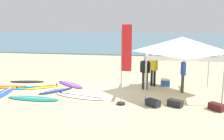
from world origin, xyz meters
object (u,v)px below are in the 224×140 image
object	(u,v)px
surfboard_purple	(70,84)
cooler_box	(165,82)
surfboard_white	(80,96)
surfboard_navy	(56,91)
gear_bag_near_tent	(175,103)
person_blue	(183,73)
person_yellow	(153,68)
surfboard_black	(27,81)
gear_bag_on_sand	(217,107)
gear_bag_by_pole	(153,103)
surfboard_yellow	(42,87)
canopy_tent	(182,45)
surfboard_orange	(9,87)
person_black	(145,71)
surfboard_cyan	(34,88)
banner_flag	(124,68)
surfboard_blue	(0,95)
surfboard_teal	(33,98)

from	to	relation	value
surfboard_purple	cooler_box	xyz separation A→B (m)	(5.10, 0.64, 0.16)
surfboard_white	surfboard_navy	distance (m)	1.57
gear_bag_near_tent	person_blue	bearing A→B (deg)	77.79
person_yellow	surfboard_black	bearing A→B (deg)	-177.47
gear_bag_on_sand	cooler_box	world-z (taller)	cooler_box
gear_bag_by_pole	surfboard_yellow	bearing A→B (deg)	161.08
surfboard_purple	gear_bag_on_sand	distance (m)	7.56
canopy_tent	person_blue	world-z (taller)	canopy_tent
surfboard_orange	person_black	xyz separation A→B (m)	(7.07, 0.83, 0.95)
surfboard_purple	surfboard_cyan	xyz separation A→B (m)	(-1.67, -0.94, 0.00)
person_blue	surfboard_yellow	bearing A→B (deg)	-176.98
person_black	banner_flag	size ratio (longest dim) A/B	0.50
surfboard_black	person_yellow	bearing A→B (deg)	2.53
surfboard_yellow	cooler_box	bearing A→B (deg)	12.54
person_yellow	cooler_box	distance (m)	1.03
surfboard_yellow	gear_bag_near_tent	bearing A→B (deg)	-15.62
surfboard_cyan	surfboard_navy	world-z (taller)	same
surfboard_white	surfboard_cyan	distance (m)	2.98
gear_bag_by_pole	person_black	bearing A→B (deg)	100.02
surfboard_black	person_black	bearing A→B (deg)	-3.89
surfboard_blue	surfboard_navy	distance (m)	2.60
surfboard_purple	surfboard_cyan	distance (m)	1.91
canopy_tent	surfboard_blue	distance (m)	8.88
surfboard_purple	gear_bag_by_pole	distance (m)	5.28
surfboard_blue	cooler_box	distance (m)	8.36
surfboard_teal	surfboard_yellow	distance (m)	1.97
surfboard_teal	surfboard_black	xyz separation A→B (m)	(-1.80, 2.93, 0.00)
surfboard_yellow	banner_flag	bearing A→B (deg)	-23.42
surfboard_blue	gear_bag_by_pole	distance (m)	7.19
surfboard_navy	surfboard_yellow	distance (m)	1.15
surfboard_cyan	surfboard_blue	size ratio (longest dim) A/B	0.87
person_black	surfboard_purple	bearing A→B (deg)	176.80
surfboard_white	gear_bag_by_pole	size ratio (longest dim) A/B	4.48
surfboard_yellow	gear_bag_on_sand	world-z (taller)	gear_bag_on_sand
surfboard_purple	surfboard_teal	bearing A→B (deg)	-107.60
surfboard_teal	gear_bag_by_pole	bearing A→B (deg)	-0.77
banner_flag	surfboard_teal	bearing A→B (deg)	179.05
canopy_tent	surfboard_teal	xyz separation A→B (m)	(-6.59, -1.89, -2.35)
surfboard_white	gear_bag_on_sand	distance (m)	5.94
person_yellow	person_blue	bearing A→B (deg)	-33.40
surfboard_yellow	gear_bag_on_sand	bearing A→B (deg)	-13.93
surfboard_orange	surfboard_cyan	bearing A→B (deg)	4.71
canopy_tent	cooler_box	xyz separation A→B (m)	(-0.63, 1.45, -2.19)
surfboard_purple	surfboard_white	world-z (taller)	same
surfboard_white	person_yellow	distance (m)	4.30
canopy_tent	surfboard_orange	distance (m)	9.07
surfboard_teal	banner_flag	world-z (taller)	banner_flag
person_blue	person_black	bearing A→B (deg)	174.35
person_black	gear_bag_by_pole	xyz separation A→B (m)	(0.45, -2.55, -0.85)
gear_bag_near_tent	gear_bag_on_sand	bearing A→B (deg)	-6.57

